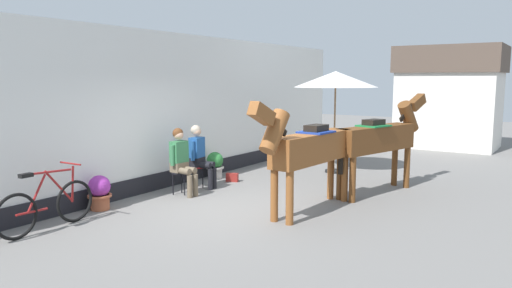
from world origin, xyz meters
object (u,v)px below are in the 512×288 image
at_px(satchel_bag, 232,177).
at_px(saddled_horse_far, 380,138).
at_px(seated_visitor_far, 199,153).
at_px(leaning_bicycle, 47,206).
at_px(seated_visitor_near, 181,158).
at_px(saddled_horse_near, 309,149).
at_px(flower_planter_near, 100,192).
at_px(flower_planter_far, 215,165).
at_px(cafe_parasol, 336,80).

bearing_deg(satchel_bag, saddled_horse_far, 174.05).
xyz_separation_m(seated_visitor_far, leaning_bicycle, (-0.07, -3.63, -0.38)).
distance_m(seated_visitor_near, saddled_horse_near, 2.83).
height_order(seated_visitor_far, flower_planter_near, seated_visitor_far).
bearing_deg(flower_planter_near, satchel_bag, 79.83).
bearing_deg(leaning_bicycle, saddled_horse_far, 57.04).
xyz_separation_m(saddled_horse_far, leaning_bicycle, (-3.50, -5.39, -0.76)).
height_order(seated_visitor_far, saddled_horse_far, saddled_horse_far).
bearing_deg(leaning_bicycle, satchel_bag, 86.41).
bearing_deg(leaning_bicycle, seated_visitor_near, 86.57).
height_order(leaning_bicycle, satchel_bag, leaning_bicycle).
bearing_deg(saddled_horse_near, flower_planter_near, -148.77).
height_order(saddled_horse_far, flower_planter_far, saddled_horse_far).
relative_size(seated_visitor_near, cafe_parasol, 0.54).
xyz_separation_m(seated_visitor_near, saddled_horse_near, (2.78, 0.30, 0.38)).
xyz_separation_m(saddled_horse_near, flower_planter_near, (-3.27, -1.98, -0.82)).
distance_m(saddled_horse_far, satchel_bag, 3.49).
xyz_separation_m(saddled_horse_far, satchel_bag, (-3.21, -0.85, -1.06)).
bearing_deg(cafe_parasol, saddled_horse_far, -41.60).
bearing_deg(flower_planter_far, saddled_horse_far, 11.31).
distance_m(seated_visitor_far, satchel_bag, 1.15).
height_order(saddled_horse_far, cafe_parasol, cafe_parasol).
bearing_deg(flower_planter_near, leaning_bicycle, -76.18).
bearing_deg(saddled_horse_near, leaning_bicycle, -132.53).
xyz_separation_m(seated_visitor_near, satchel_bag, (0.11, 1.61, -0.68)).
bearing_deg(satchel_bag, leaning_bicycle, 65.64).
distance_m(seated_visitor_near, satchel_bag, 1.75).
bearing_deg(seated_visitor_far, seated_visitor_near, -81.53).
relative_size(saddled_horse_near, leaning_bicycle, 1.70).
bearing_deg(seated_visitor_near, leaning_bicycle, -93.43).
bearing_deg(flower_planter_near, cafe_parasol, 69.61).
distance_m(saddled_horse_near, saddled_horse_far, 2.23).
xyz_separation_m(seated_visitor_near, flower_planter_near, (-0.48, -1.68, -0.44)).
height_order(seated_visitor_far, flower_planter_far, seated_visitor_far).
relative_size(seated_visitor_near, flower_planter_near, 2.17).
relative_size(saddled_horse_near, flower_planter_far, 4.68).
xyz_separation_m(saddled_horse_far, cafe_parasol, (-1.70, 1.51, 1.20)).
relative_size(saddled_horse_far, leaning_bicycle, 1.66).
distance_m(flower_planter_near, leaning_bicycle, 1.29).
bearing_deg(saddled_horse_far, saddled_horse_near, -103.93).
bearing_deg(flower_planter_far, cafe_parasol, 47.34).
height_order(seated_visitor_far, saddled_horse_near, saddled_horse_near).
bearing_deg(cafe_parasol, flower_planter_near, -110.39).
bearing_deg(flower_planter_near, seated_visitor_far, 80.98).
distance_m(seated_visitor_near, leaning_bicycle, 2.96).
height_order(seated_visitor_near, saddled_horse_far, saddled_horse_far).
bearing_deg(leaning_bicycle, seated_visitor_far, 88.87).
height_order(seated_visitor_near, saddled_horse_near, saddled_horse_near).
xyz_separation_m(seated_visitor_near, seated_visitor_far, (-0.10, 0.70, 0.00)).
bearing_deg(saddled_horse_far, flower_planter_far, -168.69).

